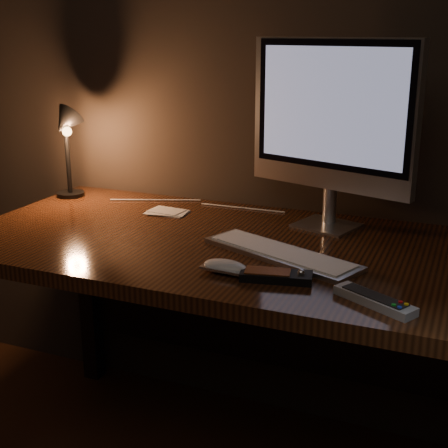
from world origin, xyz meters
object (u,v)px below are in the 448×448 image
at_px(desk_lamp, 66,135).
at_px(mouse, 225,268).
at_px(media_remote, 276,276).
at_px(tv_remote, 374,300).
at_px(keyboard, 281,253).
at_px(desk, 255,279).
at_px(monitor, 331,119).

bearing_deg(desk_lamp, mouse, -38.75).
bearing_deg(media_remote, mouse, 168.16).
height_order(media_remote, tv_remote, media_remote).
bearing_deg(tv_remote, keyboard, 171.47).
height_order(tv_remote, desk_lamp, desk_lamp).
distance_m(desk, keyboard, 0.22).
relative_size(monitor, desk_lamp, 1.65).
relative_size(keyboard, tv_remote, 2.34).
height_order(monitor, desk_lamp, monitor).
xyz_separation_m(desk, monitor, (0.16, 0.16, 0.44)).
height_order(monitor, tv_remote, monitor).
bearing_deg(keyboard, monitor, 102.45).
relative_size(keyboard, mouse, 3.91).
xyz_separation_m(mouse, media_remote, (0.13, -0.00, 0.00)).
bearing_deg(mouse, tv_remote, -3.43).
relative_size(monitor, media_remote, 3.08).
height_order(desk, keyboard, keyboard).
relative_size(desk, media_remote, 9.31).
bearing_deg(monitor, desk, -119.03).
bearing_deg(media_remote, desk, 106.35).
distance_m(media_remote, tv_remote, 0.24).
bearing_deg(desk_lamp, monitor, -7.97).
distance_m(desk, tv_remote, 0.53).
relative_size(monitor, mouse, 4.79).
xyz_separation_m(monitor, keyboard, (-0.05, -0.29, -0.31)).
xyz_separation_m(monitor, mouse, (-0.13, -0.44, -0.30)).
height_order(desk, monitor, monitor).
relative_size(monitor, tv_remote, 2.87).
bearing_deg(tv_remote, desk_lamp, -174.50).
bearing_deg(media_remote, desk_lamp, 142.11).
distance_m(mouse, desk_lamp, 0.88).
distance_m(desk, mouse, 0.32).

